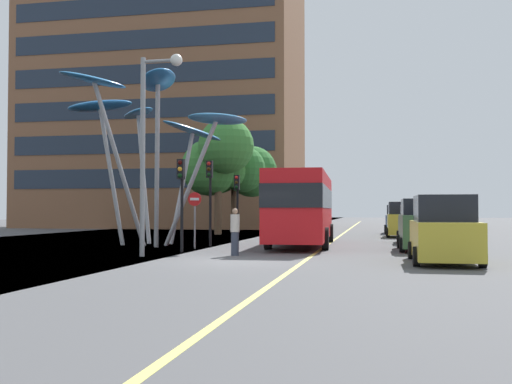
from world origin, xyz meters
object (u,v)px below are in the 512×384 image
(car_side_street, at_px, (402,221))
(no_entry_sign, at_px, (195,211))
(red_bus, at_px, (302,205))
(car_parked_near, at_px, (444,232))
(leaf_sculpture, at_px, (152,116))
(car_parked_far, at_px, (417,225))
(traffic_light_kerb_far, at_px, (210,185))
(street_lamp, at_px, (152,127))
(pedestrian, at_px, (235,232))
(traffic_light_island_mid, at_px, (237,193))
(car_parked_mid, at_px, (422,226))
(traffic_light_kerb_near, at_px, (181,185))
(car_far_side, at_px, (399,220))

(car_side_street, distance_m, no_entry_sign, 16.26)
(red_bus, distance_m, car_parked_near, 10.06)
(leaf_sculpture, xyz_separation_m, car_parked_far, (12.50, 4.50, -5.23))
(traffic_light_kerb_far, height_order, car_parked_near, traffic_light_kerb_far)
(car_parked_near, relative_size, street_lamp, 0.61)
(car_parked_near, relative_size, pedestrian, 2.58)
(traffic_light_kerb_far, distance_m, car_parked_far, 10.79)
(pedestrian, bearing_deg, no_entry_sign, 126.82)
(car_parked_near, bearing_deg, red_bus, 123.56)
(street_lamp, bearing_deg, pedestrian, 20.69)
(traffic_light_island_mid, xyz_separation_m, car_parked_mid, (9.25, -5.79, -1.58))
(traffic_light_kerb_near, height_order, traffic_light_island_mid, traffic_light_kerb_near)
(car_parked_far, bearing_deg, car_side_street, 93.44)
(traffic_light_kerb_far, bearing_deg, car_side_street, 51.07)
(leaf_sculpture, bearing_deg, red_bus, 10.13)
(traffic_light_island_mid, relative_size, car_far_side, 0.81)
(traffic_light_kerb_far, height_order, traffic_light_island_mid, traffic_light_kerb_far)
(car_parked_far, xyz_separation_m, car_side_street, (-0.42, 6.96, 0.10))
(traffic_light_kerb_far, bearing_deg, car_far_side, 61.55)
(red_bus, distance_m, car_parked_far, 6.42)
(red_bus, distance_m, car_far_side, 16.67)
(leaf_sculpture, bearing_deg, car_parked_far, 19.81)
(traffic_light_island_mid, bearing_deg, traffic_light_kerb_far, -93.03)
(car_parked_mid, bearing_deg, car_far_side, 90.79)
(car_parked_far, bearing_deg, car_far_side, 91.77)
(traffic_light_kerb_far, relative_size, street_lamp, 0.54)
(no_entry_sign, bearing_deg, car_parked_near, -28.10)
(car_side_street, xyz_separation_m, pedestrian, (-6.72, -16.82, -0.14))
(car_parked_mid, bearing_deg, traffic_light_kerb_far, 172.68)
(traffic_light_kerb_far, height_order, car_far_side, traffic_light_kerb_far)
(car_parked_near, xyz_separation_m, car_far_side, (-0.48, 24.20, -0.04))
(red_bus, xyz_separation_m, traffic_light_kerb_far, (-4.19, -1.20, 0.93))
(car_parked_mid, height_order, no_entry_sign, no_entry_sign)
(car_parked_mid, xyz_separation_m, no_entry_sign, (-9.65, -0.65, 0.63))
(traffic_light_island_mid, xyz_separation_m, no_entry_sign, (-0.39, -6.44, -0.95))
(car_parked_far, relative_size, car_far_side, 0.86)
(red_bus, height_order, traffic_light_kerb_near, traffic_light_kerb_near)
(red_bus, bearing_deg, car_side_street, 63.77)
(car_parked_near, bearing_deg, no_entry_sign, 151.90)
(car_parked_near, bearing_deg, car_far_side, 91.14)
(red_bus, xyz_separation_m, leaf_sculpture, (-7.06, -1.26, 4.22))
(traffic_light_kerb_far, distance_m, car_parked_near, 12.21)
(red_bus, relative_size, traffic_light_island_mid, 3.07)
(traffic_light_kerb_near, bearing_deg, red_bus, 52.58)
(car_parked_near, xyz_separation_m, car_side_street, (-0.51, 18.55, 0.02))
(traffic_light_kerb_near, bearing_deg, traffic_light_kerb_far, 90.27)
(traffic_light_kerb_far, bearing_deg, no_entry_sign, -94.59)
(car_far_side, bearing_deg, no_entry_sign, -116.39)
(traffic_light_kerb_near, relative_size, car_parked_mid, 0.85)
(car_far_side, bearing_deg, leaf_sculpture, -125.28)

